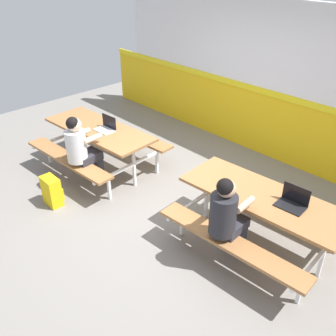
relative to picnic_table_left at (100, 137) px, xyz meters
The scene contains 9 objects.
ground_plane 1.57m from the picnic_table_left, ahead, with size 10.00×10.00×0.02m, color gray.
accent_backdrop 2.93m from the picnic_table_left, 59.24° to the left, with size 8.00×0.14×2.60m.
picnic_table_left is the anchor object (origin of this frame).
picnic_table_right 2.93m from the picnic_table_left, ahead, with size 2.02×1.67×0.74m.
student_nearer 0.64m from the picnic_table_left, 59.01° to the right, with size 0.38×0.53×1.21m.
student_further 2.84m from the picnic_table_left, ahead, with size 0.38×0.53×1.21m.
laptop_silver 0.26m from the picnic_table_left, 17.67° to the left, with size 0.33×0.24×0.22m.
laptop_dark 3.28m from the picnic_table_left, ahead, with size 0.33×0.24×0.22m.
backpack_dark 1.23m from the picnic_table_left, 71.51° to the right, with size 0.30×0.22×0.44m.
Camera 1 is at (3.30, -3.04, 3.25)m, focal length 40.02 mm.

